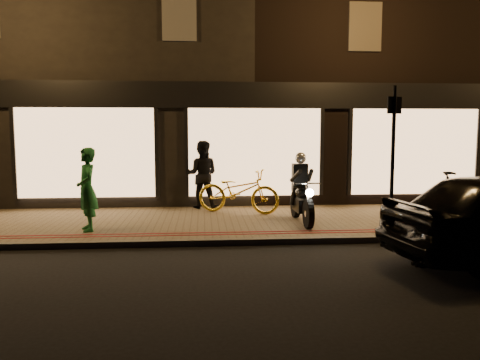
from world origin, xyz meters
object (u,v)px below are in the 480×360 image
(motorcycle, at_px, (301,195))
(bicycle_gold, at_px, (238,191))
(person_green, at_px, (87,189))
(sign_post, at_px, (393,150))

(motorcycle, height_order, bicycle_gold, motorcycle)
(motorcycle, bearing_deg, person_green, -174.35)
(bicycle_gold, height_order, person_green, person_green)
(motorcycle, distance_m, bicycle_gold, 1.88)
(motorcycle, distance_m, sign_post, 2.22)
(motorcycle, relative_size, person_green, 1.12)
(motorcycle, bearing_deg, bicycle_gold, 134.32)
(motorcycle, relative_size, bicycle_gold, 0.92)
(person_green, bearing_deg, sign_post, 63.90)
(bicycle_gold, xyz_separation_m, person_green, (-3.28, -1.85, 0.31))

